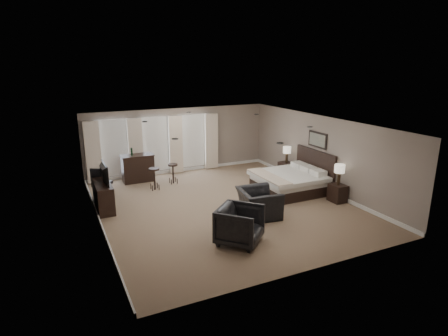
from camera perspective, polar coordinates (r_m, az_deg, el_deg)
name	(u,v)px	position (r m, az deg, el deg)	size (l,w,h in m)	color
room	(224,166)	(11.44, -0.05, 0.35)	(7.60, 8.60, 2.64)	#7D664F
window_bay	(156,146)	(14.90, -10.35, 3.36)	(5.25, 0.20, 2.30)	silver
bed	(289,173)	(13.03, 9.90, -0.73)	(2.17, 2.07, 1.38)	silver
nightstand_near	(337,193)	(12.62, 16.91, -3.68)	(0.43, 0.52, 0.57)	black
nightstand_far	(286,170)	(14.77, 9.44, -0.31)	(0.45, 0.55, 0.60)	black
lamp_near	(339,175)	(12.44, 17.14, -0.99)	(0.33, 0.33, 0.67)	beige
lamp_far	(287,155)	(14.61, 9.55, 2.01)	(0.31, 0.31, 0.63)	beige
wall_art	(317,140)	(13.45, 14.03, 4.19)	(0.04, 0.96, 0.56)	slate
dresser	(103,196)	(11.99, -17.91, -4.12)	(0.47, 1.45, 0.84)	black
tv	(102,181)	(11.84, -18.11, -1.89)	(1.06, 0.61, 0.14)	black
armchair_near	(259,198)	(10.95, 5.33, -4.64)	(1.23, 0.80, 1.07)	black
armchair_far	(240,223)	(9.33, 2.43, -8.42)	(1.02, 0.95, 1.05)	black
bar_counter	(138,168)	(14.42, -12.99, -0.01)	(1.19, 0.62, 1.04)	black
bar_stool_left	(155,179)	(13.38, -10.54, -1.65)	(0.37, 0.37, 0.79)	black
bar_stool_right	(173,174)	(13.98, -7.76, -0.86)	(0.35, 0.35, 0.74)	black
desk_chair	(102,183)	(12.85, -18.07, -2.17)	(0.56, 0.56, 1.11)	black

